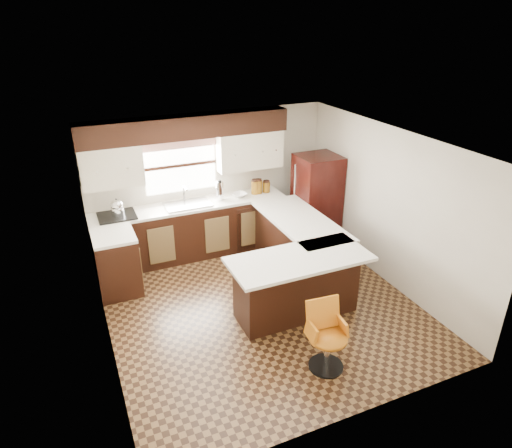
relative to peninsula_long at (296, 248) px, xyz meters
name	(u,v)px	position (x,y,z in m)	size (l,w,h in m)	color
floor	(261,306)	(-0.90, -0.62, -0.45)	(4.40, 4.40, 0.00)	#49301A
ceiling	(262,144)	(-0.90, -0.62, 1.95)	(4.40, 4.40, 0.00)	silver
wall_back	(210,181)	(-0.90, 1.58, 0.75)	(4.40, 4.40, 0.00)	beige
wall_front	(357,325)	(-0.90, -2.83, 0.75)	(4.40, 4.40, 0.00)	beige
wall_left	(98,263)	(-3.00, -0.62, 0.75)	(4.40, 4.40, 0.00)	beige
wall_right	(388,207)	(1.20, -0.62, 0.75)	(4.40, 4.40, 0.00)	beige
base_cab_back	(192,231)	(-1.35, 1.28, 0.00)	(3.30, 0.60, 0.90)	black
base_cab_left	(117,264)	(-2.70, 0.62, 0.00)	(0.60, 0.70, 0.90)	black
counter_back	(190,206)	(-1.35, 1.28, 0.47)	(3.30, 0.60, 0.04)	silver
counter_left	(113,236)	(-2.70, 0.62, 0.47)	(0.60, 0.70, 0.04)	silver
soffit	(186,127)	(-1.30, 1.40, 1.77)	(3.40, 0.35, 0.36)	black
upper_cab_left	(111,167)	(-2.52, 1.40, 1.27)	(0.94, 0.35, 0.64)	beige
upper_cab_right	(249,150)	(-0.22, 1.40, 1.27)	(1.14, 0.35, 0.64)	beige
window_pane	(180,165)	(-1.40, 1.56, 1.10)	(1.20, 0.02, 0.90)	white
valance	(179,143)	(-1.40, 1.52, 1.49)	(1.30, 0.06, 0.18)	#D19B93
sink	(188,204)	(-1.40, 1.25, 0.51)	(0.75, 0.45, 0.03)	#B2B2B7
dishwasher	(252,228)	(-0.35, 0.99, -0.02)	(0.58, 0.03, 0.78)	black
cooktop	(117,216)	(-2.55, 1.25, 0.51)	(0.58, 0.50, 0.03)	black
peninsula_long	(296,248)	(0.00, 0.00, 0.00)	(0.60, 1.95, 0.90)	black
peninsula_return	(296,286)	(-0.53, -0.97, 0.00)	(1.65, 0.60, 0.90)	black
counter_pen_long	(300,221)	(0.05, 0.00, 0.47)	(0.84, 1.95, 0.04)	silver
counter_pen_return	(300,259)	(-0.55, -1.06, 0.47)	(1.89, 0.84, 0.04)	silver
refrigerator	(316,201)	(0.83, 0.82, 0.38)	(0.71, 0.68, 1.65)	black
bar_chair	(328,338)	(-0.70, -2.08, -0.02)	(0.46, 0.46, 0.86)	#C96D14
kettle	(117,207)	(-2.53, 1.26, 0.66)	(0.21, 0.21, 0.28)	silver
percolator	(220,191)	(-0.82, 1.28, 0.66)	(0.13, 0.13, 0.32)	silver
mixing_bowl	(239,195)	(-0.46, 1.27, 0.53)	(0.25, 0.25, 0.06)	white
canister_large	(255,187)	(-0.16, 1.30, 0.61)	(0.14, 0.14, 0.24)	brown
canister_med	(258,187)	(-0.09, 1.30, 0.61)	(0.13, 0.13, 0.23)	brown
canister_small	(266,187)	(0.06, 1.30, 0.59)	(0.13, 0.13, 0.18)	brown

